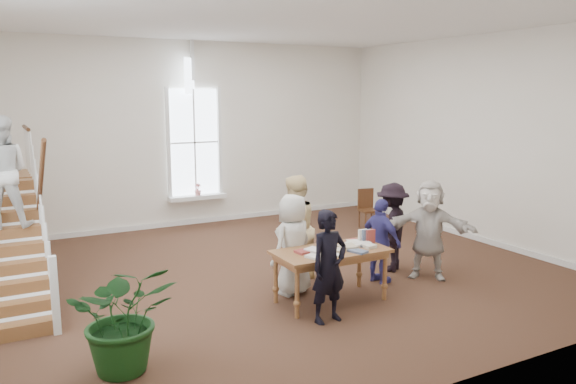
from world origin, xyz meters
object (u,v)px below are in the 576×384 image
woman_cluster_c (429,229)px  side_chair (367,206)px  woman_cluster_a (381,241)px  library_table (332,255)px  elderly_woman (293,244)px  person_yellow (294,229)px  police_officer (329,266)px  woman_cluster_b (392,227)px  floor_plant (125,316)px

woman_cluster_c → side_chair: woman_cluster_c is taller
woman_cluster_c → woman_cluster_a: bearing=-148.5°
library_table → elderly_woman: elderly_woman is taller
person_yellow → woman_cluster_c: person_yellow is taller
police_officer → elderly_woman: elderly_woman is taller
person_yellow → side_chair: person_yellow is taller
police_officer → woman_cluster_a: size_ratio=1.11×
woman_cluster_b → elderly_woman: bearing=-28.9°
person_yellow → woman_cluster_b: 1.92m
person_yellow → side_chair: 4.40m
woman_cluster_a → woman_cluster_b: woman_cluster_b is taller
floor_plant → person_yellow: bearing=29.5°
elderly_woman → woman_cluster_c: bearing=150.7°
library_table → police_officer: 0.80m
elderly_woman → side_chair: size_ratio=1.73×
person_yellow → woman_cluster_c: bearing=129.3°
police_officer → floor_plant: police_officer is taller
side_chair → person_yellow: bearing=-134.3°
woman_cluster_a → woman_cluster_b: (0.60, 0.45, 0.08)m
woman_cluster_c → side_chair: (1.30, 3.58, -0.35)m
woman_cluster_c → library_table: bearing=-131.4°
elderly_woman → woman_cluster_a: (1.59, -0.24, -0.09)m
library_table → woman_cluster_c: 2.13m
person_yellow → woman_cluster_a: (1.29, -0.74, -0.20)m
woman_cluster_a → police_officer: bearing=109.7°
elderly_woman → floor_plant: elderly_woman is taller
police_officer → library_table: bearing=47.4°
woman_cluster_c → floor_plant: woman_cluster_c is taller
police_officer → floor_plant: 2.89m
woman_cluster_a → floor_plant: size_ratio=1.09×
woman_cluster_c → person_yellow: bearing=-159.1°
woman_cluster_a → side_chair: size_ratio=1.54×
woman_cluster_b → side_chair: 3.35m
floor_plant → woman_cluster_b: bearing=16.9°
library_table → side_chair: size_ratio=1.87×
person_yellow → woman_cluster_a: person_yellow is taller
elderly_woman → floor_plant: bearing=5.0°
elderly_woman → woman_cluster_c: 2.53m
person_yellow → elderly_woman: bearing=31.5°
library_table → person_yellow: bearing=94.2°
police_officer → side_chair: size_ratio=1.71×
police_officer → woman_cluster_b: (2.29, 1.46, 0.00)m
side_chair → floor_plant: bearing=-137.9°
floor_plant → side_chair: (6.78, 4.50, -0.14)m
library_table → woman_cluster_a: 1.27m
woman_cluster_a → woman_cluster_c: woman_cluster_c is taller
police_officer → woman_cluster_c: woman_cluster_c is taller
floor_plant → side_chair: bearing=33.6°
elderly_woman → woman_cluster_b: bearing=166.1°
woman_cluster_b → side_chair: woman_cluster_b is taller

